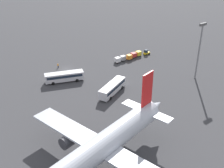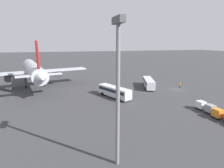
{
  "view_description": "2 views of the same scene",
  "coord_description": "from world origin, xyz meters",
  "px_view_note": "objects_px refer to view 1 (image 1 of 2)",
  "views": [
    {
      "loc": [
        42.91,
        80.94,
        41.54
      ],
      "look_at": [
        -0.84,
        25.09,
        4.2
      ],
      "focal_mm": 45.0,
      "sensor_mm": 36.0,
      "label": 1
    },
    {
      "loc": [
        -49.11,
        39.18,
        15.59
      ],
      "look_at": [
        1.87,
        22.85,
        3.08
      ],
      "focal_mm": 28.0,
      "sensor_mm": 36.0,
      "label": 2
    }
  ],
  "objects_px": {
    "worker_person": "(58,66)",
    "cargo_cart_orange": "(129,57)",
    "shuttle_bus_near": "(64,76)",
    "cargo_cart_white": "(118,60)",
    "cargo_cart_yellow": "(138,53)",
    "cargo_cart_red": "(134,55)",
    "airplane": "(98,149)",
    "shuttle_bus_far": "(112,88)",
    "baggage_tug": "(146,52)",
    "cargo_cart_grey": "(123,58)"
  },
  "relations": [
    {
      "from": "worker_person",
      "to": "cargo_cart_orange",
      "type": "relative_size",
      "value": 0.84
    },
    {
      "from": "shuttle_bus_near",
      "to": "cargo_cart_white",
      "type": "xyz_separation_m",
      "value": [
        -23.03,
        -1.23,
        -0.68
      ]
    },
    {
      "from": "cargo_cart_yellow",
      "to": "cargo_cart_white",
      "type": "bearing_deg",
      "value": -0.32
    },
    {
      "from": "cargo_cart_red",
      "to": "cargo_cart_orange",
      "type": "distance_m",
      "value": 2.65
    },
    {
      "from": "cargo_cart_red",
      "to": "cargo_cart_white",
      "type": "xyz_separation_m",
      "value": [
        7.83,
        -0.15,
        0.0
      ]
    },
    {
      "from": "airplane",
      "to": "shuttle_bus_near",
      "type": "distance_m",
      "value": 42.11
    },
    {
      "from": "worker_person",
      "to": "cargo_cart_red",
      "type": "relative_size",
      "value": 0.84
    },
    {
      "from": "airplane",
      "to": "shuttle_bus_far",
      "type": "relative_size",
      "value": 3.7
    },
    {
      "from": "airplane",
      "to": "shuttle_bus_near",
      "type": "bearing_deg",
      "value": -122.05
    },
    {
      "from": "cargo_cart_red",
      "to": "shuttle_bus_far",
      "type": "bearing_deg",
      "value": 35.34
    },
    {
      "from": "baggage_tug",
      "to": "cargo_cart_yellow",
      "type": "bearing_deg",
      "value": -10.6
    },
    {
      "from": "shuttle_bus_near",
      "to": "worker_person",
      "type": "height_order",
      "value": "shuttle_bus_near"
    },
    {
      "from": "worker_person",
      "to": "cargo_cart_red",
      "type": "distance_m",
      "value": 29.05
    },
    {
      "from": "airplane",
      "to": "cargo_cart_yellow",
      "type": "xyz_separation_m",
      "value": [
        -48.02,
        -40.46,
        -4.95
      ]
    },
    {
      "from": "airplane",
      "to": "baggage_tug",
      "type": "distance_m",
      "value": 65.38
    },
    {
      "from": "shuttle_bus_far",
      "to": "worker_person",
      "type": "relative_size",
      "value": 6.9
    },
    {
      "from": "shuttle_bus_far",
      "to": "airplane",
      "type": "bearing_deg",
      "value": 23.88
    },
    {
      "from": "airplane",
      "to": "shuttle_bus_far",
      "type": "xyz_separation_m",
      "value": [
        -21.9,
        -23.69,
        -4.23
      ]
    },
    {
      "from": "cargo_cart_yellow",
      "to": "cargo_cart_red",
      "type": "distance_m",
      "value": 2.61
    },
    {
      "from": "cargo_cart_red",
      "to": "worker_person",
      "type": "bearing_deg",
      "value": -19.6
    },
    {
      "from": "shuttle_bus_near",
      "to": "cargo_cart_orange",
      "type": "bearing_deg",
      "value": -157.21
    },
    {
      "from": "shuttle_bus_near",
      "to": "cargo_cart_orange",
      "type": "height_order",
      "value": "shuttle_bus_near"
    },
    {
      "from": "baggage_tug",
      "to": "worker_person",
      "type": "distance_m",
      "value": 35.21
    },
    {
      "from": "shuttle_bus_far",
      "to": "worker_person",
      "type": "bearing_deg",
      "value": -105.07
    },
    {
      "from": "cargo_cart_grey",
      "to": "cargo_cart_yellow",
      "type": "bearing_deg",
      "value": 179.17
    },
    {
      "from": "airplane",
      "to": "baggage_tug",
      "type": "relative_size",
      "value": 18.36
    },
    {
      "from": "cargo_cart_red",
      "to": "cargo_cart_white",
      "type": "relative_size",
      "value": 1.0
    },
    {
      "from": "cargo_cart_orange",
      "to": "shuttle_bus_far",
      "type": "bearing_deg",
      "value": 37.8
    },
    {
      "from": "cargo_cart_yellow",
      "to": "shuttle_bus_far",
      "type": "bearing_deg",
      "value": 32.69
    },
    {
      "from": "shuttle_bus_near",
      "to": "cargo_cart_white",
      "type": "bearing_deg",
      "value": -155.41
    },
    {
      "from": "worker_person",
      "to": "cargo_cart_white",
      "type": "distance_m",
      "value": 21.76
    },
    {
      "from": "shuttle_bus_near",
      "to": "cargo_cart_yellow",
      "type": "distance_m",
      "value": 33.5
    },
    {
      "from": "airplane",
      "to": "shuttle_bus_far",
      "type": "height_order",
      "value": "airplane"
    },
    {
      "from": "worker_person",
      "to": "airplane",
      "type": "bearing_deg",
      "value": 70.2
    },
    {
      "from": "cargo_cart_yellow",
      "to": "cargo_cart_orange",
      "type": "xyz_separation_m",
      "value": [
        5.22,
        0.55,
        0.0
      ]
    },
    {
      "from": "shuttle_bus_far",
      "to": "worker_person",
      "type": "height_order",
      "value": "shuttle_bus_far"
    },
    {
      "from": "cargo_cart_yellow",
      "to": "cargo_cart_orange",
      "type": "bearing_deg",
      "value": 6.01
    },
    {
      "from": "baggage_tug",
      "to": "worker_person",
      "type": "xyz_separation_m",
      "value": [
        33.64,
        -10.4,
        -0.07
      ]
    },
    {
      "from": "airplane",
      "to": "cargo_cart_white",
      "type": "height_order",
      "value": "airplane"
    },
    {
      "from": "cargo_cart_yellow",
      "to": "airplane",
      "type": "bearing_deg",
      "value": 40.11
    },
    {
      "from": "airplane",
      "to": "cargo_cart_orange",
      "type": "bearing_deg",
      "value": -148.73
    },
    {
      "from": "airplane",
      "to": "baggage_tug",
      "type": "bearing_deg",
      "value": -154.19
    },
    {
      "from": "shuttle_bus_far",
      "to": "shuttle_bus_near",
      "type": "bearing_deg",
      "value": -88.12
    },
    {
      "from": "shuttle_bus_far",
      "to": "cargo_cart_orange",
      "type": "bearing_deg",
      "value": -165.57
    },
    {
      "from": "shuttle_bus_near",
      "to": "cargo_cart_red",
      "type": "distance_m",
      "value": 30.89
    },
    {
      "from": "baggage_tug",
      "to": "cargo_cart_white",
      "type": "height_order",
      "value": "baggage_tug"
    },
    {
      "from": "cargo_cart_grey",
      "to": "cargo_cart_white",
      "type": "xyz_separation_m",
      "value": [
        2.61,
        0.06,
        0.0
      ]
    },
    {
      "from": "shuttle_bus_near",
      "to": "cargo_cart_yellow",
      "type": "relative_size",
      "value": 6.04
    },
    {
      "from": "cargo_cart_orange",
      "to": "cargo_cart_grey",
      "type": "height_order",
      "value": "same"
    },
    {
      "from": "cargo_cart_red",
      "to": "cargo_cart_grey",
      "type": "distance_m",
      "value": 5.23
    }
  ]
}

